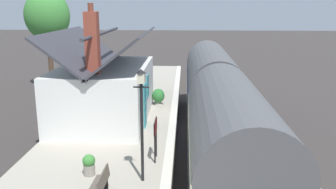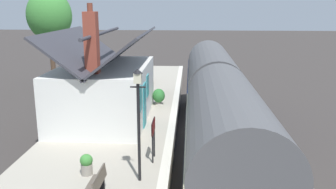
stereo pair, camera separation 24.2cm
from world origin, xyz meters
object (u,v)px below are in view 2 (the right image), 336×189
object	(u,v)px
bench_platform_end	(96,185)
planter_edge_near	(87,164)
bench_by_lamp	(149,76)
planter_under_sign	(107,89)
station_building	(105,90)
station_sign_board	(153,130)
tree_far_right	(49,16)
bench_near_building	(145,85)
train	(217,106)
lamp_post_platform	(138,105)
planter_bench_right	(159,97)

from	to	relation	value
bench_platform_end	planter_edge_near	xyz separation A→B (m)	(1.63, 0.75, -0.09)
bench_by_lamp	planter_under_sign	world-z (taller)	bench_by_lamp
station_building	bench_platform_end	distance (m)	8.24
station_sign_board	tree_far_right	distance (m)	19.33
bench_by_lamp	bench_near_building	world-z (taller)	same
train	planter_edge_near	distance (m)	6.68
train	lamp_post_platform	size ratio (longest dim) A/B	4.85
bench_by_lamp	bench_platform_end	distance (m)	17.21
station_building	bench_platform_end	bearing A→B (deg)	-169.15
station_building	planter_edge_near	world-z (taller)	station_building
train	station_sign_board	xyz separation A→B (m)	(-3.23, 2.57, -0.07)
bench_by_lamp	bench_near_building	bearing A→B (deg)	-178.62
bench_near_building	planter_under_sign	size ratio (longest dim) A/B	1.32
lamp_post_platform	bench_by_lamp	bearing A→B (deg)	5.09
bench_platform_end	planter_under_sign	size ratio (longest dim) A/B	1.32
train	station_building	bearing A→B (deg)	72.20
train	bench_near_building	world-z (taller)	train
station_building	planter_edge_near	bearing A→B (deg)	-172.97
planter_edge_near	lamp_post_platform	world-z (taller)	lamp_post_platform
bench_by_lamp	tree_far_right	bearing A→B (deg)	76.14
bench_near_building	lamp_post_platform	xyz separation A→B (m)	(-12.61, -1.34, 2.16)
train	lamp_post_platform	distance (m)	5.87
bench_near_building	planter_under_sign	bearing A→B (deg)	101.82
bench_near_building	planter_bench_right	distance (m)	3.28
bench_platform_end	station_sign_board	bearing A→B (deg)	-25.42
planter_edge_near	bench_platform_end	bearing A→B (deg)	-155.35
bench_by_lamp	planter_edge_near	distance (m)	15.58
station_building	station_sign_board	distance (m)	5.83
station_sign_board	planter_bench_right	bearing A→B (deg)	3.42
planter_bench_right	tree_far_right	world-z (taller)	tree_far_right
station_building	planter_under_sign	bearing A→B (deg)	11.91
tree_far_right	bench_near_building	bearing A→B (deg)	-122.69
planter_under_sign	train	bearing A→B (deg)	-137.01
train	planter_bench_right	size ratio (longest dim) A/B	19.37
bench_near_building	planter_bench_right	world-z (taller)	planter_bench_right
train	station_sign_board	bearing A→B (deg)	141.50
train	station_building	world-z (taller)	station_building
bench_platform_end	planter_edge_near	size ratio (longest dim) A/B	1.82
train	bench_platform_end	bearing A→B (deg)	147.35
planter_bench_right	planter_edge_near	bearing A→B (deg)	169.46
lamp_post_platform	station_sign_board	size ratio (longest dim) A/B	2.41
bench_near_building	station_sign_board	distance (m)	11.05
bench_by_lamp	station_sign_board	xyz separation A→B (m)	(-14.19, -1.71, 0.71)
train	planter_under_sign	distance (m)	9.84
train	tree_far_right	distance (m)	18.34
planter_edge_near	tree_far_right	size ratio (longest dim) A/B	0.10
planter_bench_right	station_sign_board	size ratio (longest dim) A/B	0.60
station_building	lamp_post_platform	distance (m)	7.31
bench_near_building	planter_edge_near	world-z (taller)	bench_near_building
bench_by_lamp	station_building	bearing A→B (deg)	172.19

